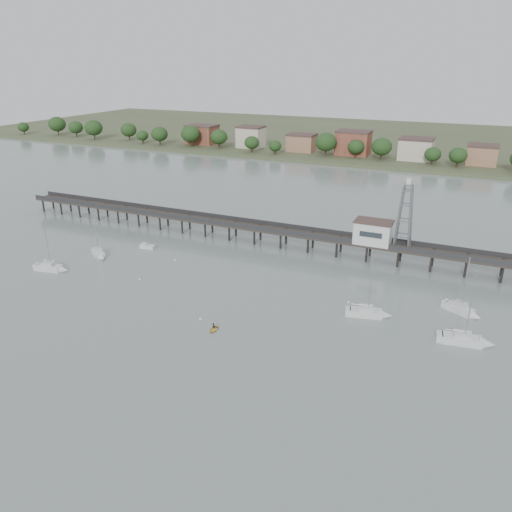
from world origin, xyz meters
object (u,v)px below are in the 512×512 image
Objects in this scene: sailboat_d at (470,341)px; yellow_dinghy at (214,330)px; sailboat_a at (54,268)px; white_tender at (147,247)px; sailboat_e at (464,311)px; lattice_tower at (405,217)px; sailboat_c at (372,313)px; sailboat_b at (99,255)px; pier at (270,230)px.

sailboat_d reaches higher than yellow_dinghy.
sailboat_a is 0.90× the size of sailboat_d.
sailboat_a is 22.29m from white_tender.
sailboat_d is 1.18× the size of sailboat_e.
lattice_tower reaches higher than sailboat_a.
sailboat_c is (-0.45, -27.11, -10.45)m from lattice_tower.
sailboat_a is 1.06× the size of sailboat_e.
sailboat_b is 2.74× the size of white_tender.
lattice_tower is 29.06m from sailboat_c.
sailboat_d is 10.60m from sailboat_e.
white_tender is at bearing -154.80° from sailboat_e.
white_tender is 1.58× the size of yellow_dinghy.
sailboat_c is (63.78, -2.73, -0.01)m from sailboat_b.
sailboat_e is 3.01× the size of white_tender.
lattice_tower is at bearing 0.00° from pier.
sailboat_b is at bearing -130.73° from white_tender.
sailboat_e is 72.27m from white_tender.
lattice_tower is 35.52m from sailboat_d.
white_tender is at bearing -150.14° from pier.
sailboat_b is 4.33× the size of yellow_dinghy.
sailboat_d is 16.65m from sailboat_c.
lattice_tower is 6.43× the size of yellow_dinghy.
lattice_tower is 60.50m from white_tender.
sailboat_a is at bearing -77.42° from sailboat_b.
sailboat_d is 1.30× the size of sailboat_b.
sailboat_a is at bearing -140.68° from sailboat_e.
pier is at bearing -180.00° from lattice_tower.
pier reaches higher than yellow_dinghy.
sailboat_e is at bearing 89.68° from sailboat_d.
lattice_tower is 76.95m from sailboat_a.
sailboat_d is at bearing 18.00° from yellow_dinghy.
sailboat_e is at bearing 35.07° from sailboat_b.
pier is 50.05m from sailboat_e.
lattice_tower is 50.43m from yellow_dinghy.
lattice_tower reaches higher than sailboat_b.
sailboat_d is 5.62× the size of yellow_dinghy.
white_tender is (-26.14, -15.01, -3.35)m from pier.
lattice_tower reaches higher than pier.
sailboat_c is at bearing 29.05° from sailboat_b.
lattice_tower is 26.42m from sailboat_e.
sailboat_d is at bearing -17.10° from white_tender.
pier is 39.45× the size of white_tender.
white_tender is at bearing 154.08° from sailboat_c.
sailboat_c is (31.05, -27.11, -3.15)m from pier.
yellow_dinghy is at bearing -21.17° from sailboat_a.
yellow_dinghy is (33.70, -27.97, -0.44)m from white_tender.
yellow_dinghy is at bearing -119.12° from lattice_tower.
sailboat_d reaches higher than pier.
white_tender is (-57.19, 12.10, -0.20)m from sailboat_c.
sailboat_d is 1.08× the size of sailboat_c.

